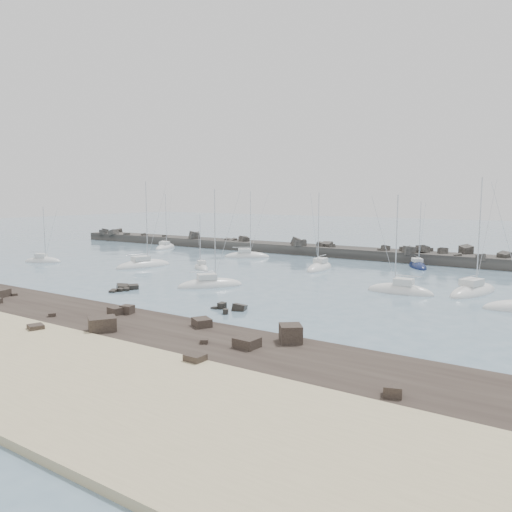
# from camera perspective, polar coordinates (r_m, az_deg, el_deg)

# --- Properties ---
(ground) EXTENTS (400.00, 400.00, 0.00)m
(ground) POSITION_cam_1_polar(r_m,az_deg,el_deg) (69.01, -7.65, -2.98)
(ground) COLOR slate
(ground) RESTS_ON ground
(rock_shelf) EXTENTS (140.00, 12.00, 2.10)m
(rock_shelf) POSITION_cam_1_polar(r_m,az_deg,el_deg) (54.70, -22.99, -6.12)
(rock_shelf) COLOR black
(rock_shelf) RESTS_ON ground
(rock_cluster_near) EXTENTS (3.17, 4.05, 1.24)m
(rock_cluster_near) POSITION_cam_1_polar(r_m,az_deg,el_deg) (65.24, -14.71, -3.66)
(rock_cluster_near) COLOR black
(rock_cluster_near) RESTS_ON ground
(rock_cluster_far) EXTENTS (3.82, 3.53, 1.54)m
(rock_cluster_far) POSITION_cam_1_polar(r_m,az_deg,el_deg) (52.32, -2.62, -6.09)
(rock_cluster_far) COLOR black
(rock_cluster_far) RESTS_ON ground
(breakwater) EXTENTS (115.00, 7.80, 5.02)m
(breakwater) POSITION_cam_1_polar(r_m,az_deg,el_deg) (103.94, 3.05, 0.61)
(breakwater) COLOR #2C2A27
(breakwater) RESTS_ON ground
(sailboat_0) EXTENTS (6.82, 4.89, 10.70)m
(sailboat_0) POSITION_cam_1_polar(r_m,az_deg,el_deg) (96.00, -23.18, -0.58)
(sailboat_0) COLOR silver
(sailboat_0) RESTS_ON ground
(sailboat_1) EXTENTS (5.07, 8.60, 12.97)m
(sailboat_1) POSITION_cam_1_polar(r_m,az_deg,el_deg) (113.00, -10.33, 0.95)
(sailboat_1) COLOR silver
(sailboat_1) RESTS_ON ground
(sailboat_2) EXTENTS (5.76, 10.07, 15.18)m
(sailboat_2) POSITION_cam_1_polar(r_m,az_deg,el_deg) (84.91, -12.74, -1.11)
(sailboat_2) COLOR silver
(sailboat_2) RESTS_ON ground
(sailboat_3) EXTENTS (8.66, 6.97, 13.61)m
(sailboat_3) POSITION_cam_1_polar(r_m,az_deg,el_deg) (95.16, -1.06, -0.07)
(sailboat_3) COLOR silver
(sailboat_3) RESTS_ON ground
(sailboat_4) EXTENTS (5.79, 5.04, 9.53)m
(sailboat_4) POSITION_cam_1_polar(r_m,az_deg,el_deg) (81.11, -6.28, -1.36)
(sailboat_4) COLOR silver
(sailboat_4) RESTS_ON ground
(sailboat_5) EXTENTS (3.17, 8.50, 13.35)m
(sailboat_5) POSITION_cam_1_polar(r_m,az_deg,el_deg) (80.67, 7.27, -1.41)
(sailboat_5) COLOR silver
(sailboat_5) RESTS_ON ground
(sailboat_6) EXTENTS (7.48, 8.42, 13.71)m
(sailboat_6) POSITION_cam_1_polar(r_m,az_deg,el_deg) (65.42, -5.27, -3.37)
(sailboat_6) COLOR silver
(sailboat_6) RESTS_ON ground
(sailboat_7) EXTENTS (5.56, 7.54, 11.66)m
(sailboat_7) POSITION_cam_1_polar(r_m,az_deg,el_deg) (86.55, 17.98, -1.14)
(sailboat_7) COLOR #0F1940
(sailboat_7) RESTS_ON ground
(sailboat_8) EXTENTS (8.19, 2.91, 13.03)m
(sailboat_8) POSITION_cam_1_polar(r_m,az_deg,el_deg) (63.47, 16.15, -3.93)
(sailboat_8) COLOR silver
(sailboat_8) RESTS_ON ground
(sailboat_9) EXTENTS (5.59, 10.01, 15.17)m
(sailboat_9) POSITION_cam_1_polar(r_m,az_deg,el_deg) (66.04, 23.54, -3.83)
(sailboat_9) COLOR silver
(sailboat_9) RESTS_ON ground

